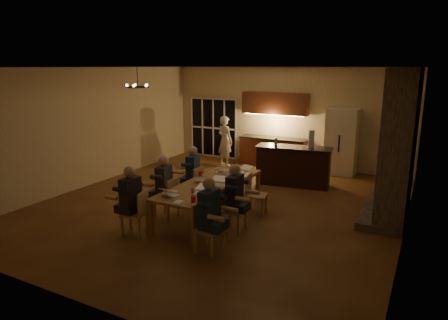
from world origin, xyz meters
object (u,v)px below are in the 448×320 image
at_px(chair_left_far, 192,185).
at_px(redcup_far, 246,167).
at_px(bar_bottle, 276,142).
at_px(person_right_mid, 235,198).
at_px(person_left_mid, 164,187).
at_px(bar_blender, 311,139).
at_px(refrigerator, 341,142).
at_px(laptop_c, 202,176).
at_px(chair_left_near, 134,213).
at_px(dining_table, 211,199).
at_px(can_right, 234,179).
at_px(person_left_near, 131,201).
at_px(plate_far, 244,176).
at_px(standing_person, 225,141).
at_px(laptop_a, 171,190).
at_px(mug_mid, 226,175).
at_px(mug_back, 216,171).
at_px(laptop_b, 202,189).
at_px(bar_island, 293,166).
at_px(can_silver, 192,190).
at_px(person_right_near, 209,215).
at_px(plate_near, 211,192).
at_px(chair_right_mid, 234,209).
at_px(laptop_d, 218,180).
at_px(redcup_near, 193,199).
at_px(can_cola, 234,165).
at_px(laptop_f, 244,169).
at_px(chair_left_mid, 166,197).
at_px(laptop_e, 226,166).
at_px(chandelier, 138,87).
at_px(redcup_mid, 200,174).
at_px(chair_right_near, 209,228).
at_px(mug_front, 201,185).
at_px(plate_left, 173,192).

bearing_deg(chair_left_far, redcup_far, 130.03).
bearing_deg(bar_bottle, person_right_mid, -82.65).
relative_size(person_left_mid, bar_blender, 2.93).
distance_m(refrigerator, laptop_c, 5.25).
bearing_deg(chair_left_near, person_left_mid, 167.04).
height_order(dining_table, can_right, can_right).
height_order(person_left_near, plate_far, person_left_near).
relative_size(standing_person, laptop_a, 5.19).
bearing_deg(bar_bottle, chair_left_near, -104.86).
distance_m(chair_left_far, mug_mid, 0.99).
bearing_deg(mug_back, laptop_b, -70.97).
xyz_separation_m(bar_island, can_silver, (-0.84, -3.86, 0.27)).
bearing_deg(laptop_a, person_right_near, 175.27).
distance_m(laptop_b, redcup_far, 2.21).
bearing_deg(plate_near, laptop_a, -136.81).
distance_m(chair_right_mid, laptop_d, 0.82).
distance_m(chair_left_far, redcup_near, 2.16).
bearing_deg(can_cola, laptop_f, -43.91).
bearing_deg(chair_left_mid, laptop_d, 113.85).
height_order(laptop_a, laptop_d, same).
relative_size(can_cola, plate_far, 0.45).
bearing_deg(laptop_e, person_right_mid, 115.57).
xyz_separation_m(dining_table, chair_left_far, (-0.84, 0.55, 0.07)).
distance_m(dining_table, person_left_mid, 1.05).
relative_size(chandelier, redcup_far, 4.37).
xyz_separation_m(mug_mid, redcup_mid, (-0.55, -0.22, 0.01)).
bearing_deg(bar_bottle, laptop_c, -102.08).
bearing_deg(mug_back, chair_right_near, -63.93).
height_order(laptop_b, can_cola, laptop_b).
bearing_deg(laptop_f, laptop_e, -166.80).
relative_size(mug_front, plate_far, 0.38).
height_order(chair_left_mid, can_silver, chair_left_mid).
height_order(mug_front, can_silver, can_silver).
distance_m(laptop_f, redcup_mid, 1.04).
bearing_deg(chair_left_mid, chair_right_mid, 92.46).
bearing_deg(person_left_mid, bar_bottle, 150.06).
distance_m(chair_left_far, laptop_f, 1.32).
relative_size(chair_right_near, laptop_d, 2.78).
bearing_deg(redcup_far, can_silver, -94.27).
xyz_separation_m(chair_left_mid, laptop_d, (1.05, 0.43, 0.42)).
height_order(refrigerator, laptop_d, refrigerator).
distance_m(chair_left_far, plate_left, 1.61).
bearing_deg(plate_far, chair_right_near, -79.63).
xyz_separation_m(chair_right_near, plate_far, (-0.43, 2.35, 0.31)).
distance_m(mug_front, mug_mid, 0.98).
bearing_deg(refrigerator, bar_island, -116.70).
distance_m(laptop_b, plate_near, 0.27).
xyz_separation_m(refrigerator, person_left_mid, (-2.61, -5.43, -0.31)).
distance_m(laptop_e, can_cola, 0.43).
height_order(person_left_near, mug_mid, person_left_near).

